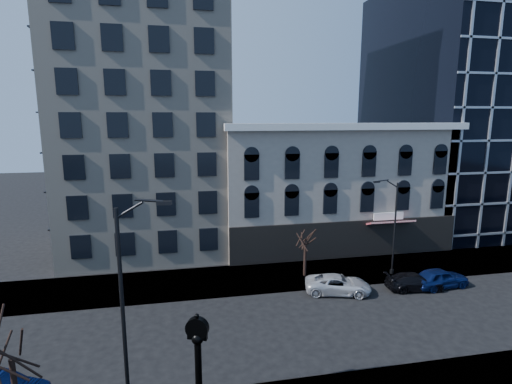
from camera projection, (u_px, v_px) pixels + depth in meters
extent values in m
plane|color=black|center=(237.00, 333.00, 24.47)|extent=(160.00, 160.00, 0.00)
cube|color=#9C978E|center=(222.00, 280.00, 32.17)|extent=(160.00, 6.00, 0.12)
cube|color=beige|center=(143.00, 53.00, 38.08)|extent=(15.00, 15.00, 38.00)
cube|color=#A89A8B|center=(328.00, 186.00, 41.07)|extent=(22.00, 10.00, 12.00)
cube|color=white|center=(353.00, 127.00, 34.90)|extent=(22.60, 0.80, 0.60)
cube|color=black|center=(347.00, 240.00, 36.99)|extent=(22.00, 0.30, 3.60)
cube|color=maroon|center=(391.00, 223.00, 36.93)|extent=(4.50, 1.18, 0.55)
cube|color=black|center=(472.00, 109.00, 48.23)|extent=(20.00, 20.00, 28.00)
cylinder|color=black|center=(198.00, 370.00, 17.52)|extent=(0.31, 0.31, 2.80)
sphere|color=black|center=(198.00, 338.00, 17.24)|extent=(0.54, 0.54, 0.54)
cube|color=black|center=(197.00, 336.00, 17.22)|extent=(0.89, 0.51, 0.24)
cylinder|color=black|center=(197.00, 328.00, 17.15)|extent=(1.05, 0.65, 1.00)
cylinder|color=white|center=(197.00, 330.00, 16.99)|extent=(0.80, 0.32, 0.85)
cylinder|color=white|center=(197.00, 326.00, 17.30)|extent=(0.80, 0.32, 0.85)
sphere|color=black|center=(197.00, 316.00, 17.04)|extent=(0.19, 0.19, 0.19)
cylinder|color=black|center=(123.00, 317.00, 16.70)|extent=(0.17, 0.17, 9.39)
cube|color=black|center=(169.00, 203.00, 16.00)|extent=(0.62, 0.30, 0.15)
cylinder|color=black|center=(395.00, 229.00, 32.72)|extent=(0.14, 0.14, 7.73)
cylinder|color=black|center=(392.00, 271.00, 33.40)|extent=(0.32, 0.32, 0.36)
cube|color=black|center=(379.00, 182.00, 31.56)|extent=(0.50, 0.22, 0.13)
cylinder|color=black|center=(305.00, 259.00, 32.82)|extent=(0.25, 0.25, 2.78)
imported|color=silver|center=(338.00, 284.00, 29.91)|extent=(5.32, 3.50, 1.36)
imported|color=black|center=(415.00, 282.00, 30.51)|extent=(4.57, 2.23, 1.28)
imported|color=#0C194C|center=(440.00, 278.00, 30.90)|extent=(4.62, 2.21, 1.52)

